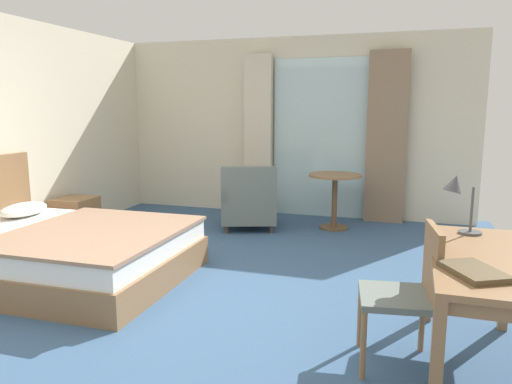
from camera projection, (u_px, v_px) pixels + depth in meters
ground at (185, 308)px, 3.95m from camera, size 5.61×7.65×0.10m
wall_back at (290, 127)px, 7.07m from camera, size 5.21×0.12×2.55m
balcony_glass_door at (321, 139)px, 6.88m from camera, size 1.37×0.02×2.24m
curtain_panel_left at (258, 136)px, 7.05m from camera, size 0.40×0.10×2.31m
curtain_panel_right at (387, 138)px, 6.51m from camera, size 0.53×0.10×2.31m
bed at (56, 250)px, 4.49m from camera, size 2.26×1.70×1.07m
nightstand at (76, 216)px, 5.99m from camera, size 0.44×0.46×0.46m
writing_desk at (482, 270)px, 2.80m from camera, size 0.58×1.39×0.72m
desk_chair at (410, 288)px, 2.89m from camera, size 0.49×0.49×0.88m
desk_lamp at (458, 194)px, 3.17m from camera, size 0.28×0.24×0.43m
closed_book at (474, 271)px, 2.47m from camera, size 0.35×0.40×0.03m
armchair_by_window at (249, 203)px, 6.27m from camera, size 0.89×0.91×0.84m
round_cafe_table at (335, 188)px, 6.24m from camera, size 0.68×0.68×0.72m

